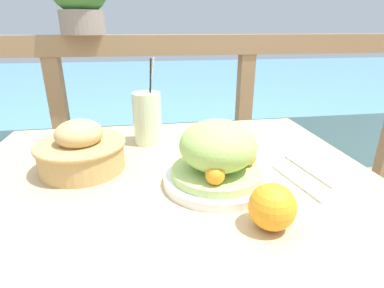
{
  "coord_description": "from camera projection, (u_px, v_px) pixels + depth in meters",
  "views": [
    {
      "loc": [
        -0.05,
        -0.62,
        1.07
      ],
      "look_at": [
        0.06,
        0.06,
        0.8
      ],
      "focal_mm": 28.0,
      "sensor_mm": 36.0,
      "label": 1
    }
  ],
  "objects": [
    {
      "name": "patio_table",
      "position": [
        171.0,
        216.0,
        0.74
      ],
      "size": [
        0.99,
        0.85,
        0.74
      ],
      "color": "tan",
      "rests_on": "ground_plane"
    },
    {
      "name": "railing_fence",
      "position": [
        155.0,
        98.0,
        1.47
      ],
      "size": [
        2.8,
        0.08,
        1.04
      ],
      "color": "#937551",
      "rests_on": "ground_plane"
    },
    {
      "name": "sea_backdrop",
      "position": [
        149.0,
        95.0,
        3.95
      ],
      "size": [
        12.0,
        4.0,
        0.46
      ],
      "color": "#568EA8",
      "rests_on": "ground_plane"
    },
    {
      "name": "salad_plate",
      "position": [
        218.0,
        158.0,
        0.66
      ],
      "size": [
        0.24,
        0.24,
        0.15
      ],
      "color": "white",
      "rests_on": "patio_table"
    },
    {
      "name": "drink_glass",
      "position": [
        147.0,
        118.0,
        0.89
      ],
      "size": [
        0.08,
        0.08,
        0.25
      ],
      "color": "beige",
      "rests_on": "patio_table"
    },
    {
      "name": "bread_basket",
      "position": [
        81.0,
        150.0,
        0.73
      ],
      "size": [
        0.22,
        0.22,
        0.13
      ],
      "color": "tan",
      "rests_on": "patio_table"
    },
    {
      "name": "fork",
      "position": [
        296.0,
        182.0,
        0.68
      ],
      "size": [
        0.05,
        0.18,
        0.0
      ],
      "color": "silver",
      "rests_on": "patio_table"
    },
    {
      "name": "knife",
      "position": [
        308.0,
        170.0,
        0.74
      ],
      "size": [
        0.04,
        0.18,
        0.0
      ],
      "color": "silver",
      "rests_on": "patio_table"
    },
    {
      "name": "orange_near_basket",
      "position": [
        272.0,
        207.0,
        0.52
      ],
      "size": [
        0.08,
        0.08,
        0.08
      ],
      "color": "orange",
      "rests_on": "patio_table"
    }
  ]
}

